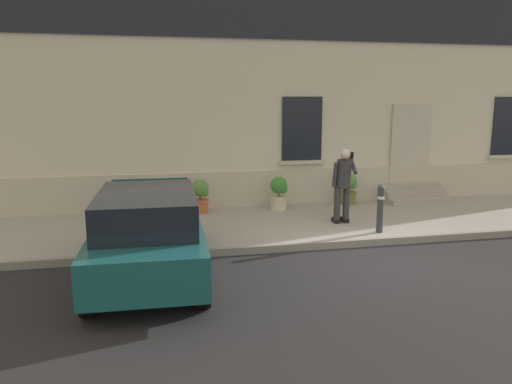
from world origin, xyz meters
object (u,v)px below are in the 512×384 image
at_px(bollard_far_left, 191,216).
at_px(planter_cream, 279,192).
at_px(planter_charcoal, 117,199).
at_px(bollard_near_person, 380,207).
at_px(person_on_phone, 343,181).
at_px(planter_olive, 349,188).
at_px(hatchback_car_teal, 148,233).
at_px(planter_terracotta, 200,195).

distance_m(bollard_far_left, planter_cream, 3.63).
bearing_deg(bollard_far_left, planter_charcoal, 120.90).
relative_size(bollard_far_left, planter_charcoal, 1.22).
distance_m(bollard_far_left, planter_charcoal, 3.10).
bearing_deg(bollard_near_person, person_on_phone, 118.31).
xyz_separation_m(planter_cream, planter_olive, (2.04, 0.25, 0.00)).
height_order(planter_charcoal, planter_cream, same).
height_order(hatchback_car_teal, person_on_phone, person_on_phone).
bearing_deg(planter_terracotta, person_on_phone, -29.55).
height_order(person_on_phone, planter_cream, person_on_phone).
bearing_deg(person_on_phone, bollard_far_left, -152.41).
bearing_deg(planter_olive, planter_charcoal, -177.85).
bearing_deg(bollard_near_person, hatchback_car_teal, -164.76).
xyz_separation_m(bollard_far_left, planter_terracotta, (0.45, 2.67, -0.11)).
bearing_deg(bollard_far_left, bollard_near_person, 0.00).
relative_size(hatchback_car_teal, bollard_far_left, 3.94).
xyz_separation_m(planter_terracotta, planter_olive, (4.08, 0.22, 0.00)).
bearing_deg(hatchback_car_teal, person_on_phone, 27.18).
xyz_separation_m(bollard_near_person, planter_terracotta, (-3.59, 2.67, -0.11)).
relative_size(person_on_phone, planter_terracotta, 2.03).
height_order(person_on_phone, planter_olive, person_on_phone).
xyz_separation_m(person_on_phone, planter_cream, (-1.06, 1.72, -0.54)).
bearing_deg(planter_olive, person_on_phone, -116.52).
relative_size(planter_charcoal, planter_olive, 1.00).
relative_size(bollard_far_left, person_on_phone, 0.60).
relative_size(hatchback_car_teal, planter_olive, 4.79).
relative_size(bollard_near_person, bollard_far_left, 1.00).
distance_m(hatchback_car_teal, planter_olive, 6.80).
distance_m(hatchback_car_teal, person_on_phone, 4.91).
distance_m(bollard_far_left, planter_terracotta, 2.71).
distance_m(hatchback_car_teal, planter_charcoal, 4.06).
xyz_separation_m(bollard_near_person, person_on_phone, (-0.49, 0.92, 0.44)).
bearing_deg(planter_olive, hatchback_car_teal, -141.77).
xyz_separation_m(bollard_far_left, planter_cream, (2.49, 2.64, -0.11)).
height_order(hatchback_car_teal, planter_charcoal, hatchback_car_teal).
bearing_deg(planter_charcoal, person_on_phone, -18.73).
bearing_deg(planter_terracotta, planter_olive, 3.03).
distance_m(bollard_far_left, person_on_phone, 3.69).
xyz_separation_m(person_on_phone, planter_olive, (0.98, 1.97, -0.54)).
bearing_deg(person_on_phone, planter_olive, 76.57).
relative_size(hatchback_car_teal, person_on_phone, 2.36).
relative_size(bollard_far_left, planter_olive, 1.22).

